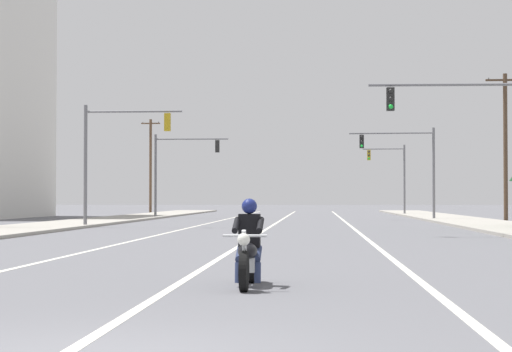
# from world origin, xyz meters

# --- Properties ---
(lane_stripe_center) EXTENTS (0.16, 100.00, 0.01)m
(lane_stripe_center) POSITION_xyz_m (-0.26, 45.00, 0.00)
(lane_stripe_center) COLOR beige
(lane_stripe_center) RESTS_ON ground
(lane_stripe_left) EXTENTS (0.16, 100.00, 0.01)m
(lane_stripe_left) POSITION_xyz_m (-4.20, 45.00, 0.00)
(lane_stripe_left) COLOR beige
(lane_stripe_left) RESTS_ON ground
(lane_stripe_right) EXTENTS (0.16, 100.00, 0.01)m
(lane_stripe_right) POSITION_xyz_m (3.91, 45.00, 0.00)
(lane_stripe_right) COLOR beige
(lane_stripe_right) RESTS_ON ground
(sidewalk_kerb_right) EXTENTS (4.40, 110.00, 0.14)m
(sidewalk_kerb_right) POSITION_xyz_m (11.31, 40.00, 0.07)
(sidewalk_kerb_right) COLOR #9E998E
(sidewalk_kerb_right) RESTS_ON ground
(sidewalk_kerb_left) EXTENTS (4.40, 110.00, 0.14)m
(sidewalk_kerb_left) POSITION_xyz_m (-11.31, 40.00, 0.07)
(sidewalk_kerb_left) COLOR #9E998E
(sidewalk_kerb_left) RESTS_ON ground
(motorcycle_with_rider) EXTENTS (0.70, 2.19, 1.46)m
(motorcycle_with_rider) POSITION_xyz_m (0.96, 6.96, 0.59)
(motorcycle_with_rider) COLOR black
(motorcycle_with_rider) RESTS_ON ground
(traffic_signal_near_right) EXTENTS (5.73, 0.45, 6.20)m
(traffic_signal_near_right) POSITION_xyz_m (8.09, 27.51, 4.15)
(traffic_signal_near_right) COLOR slate
(traffic_signal_near_right) RESTS_ON ground
(traffic_signal_near_left) EXTENTS (5.03, 0.37, 6.20)m
(traffic_signal_near_left) POSITION_xyz_m (-8.13, 37.52, 4.11)
(traffic_signal_near_left) COLOR slate
(traffic_signal_near_left) RESTS_ON ground
(traffic_signal_mid_right) EXTENTS (5.70, 0.43, 6.20)m
(traffic_signal_mid_right) POSITION_xyz_m (8.28, 53.73, 4.15)
(traffic_signal_mid_right) COLOR slate
(traffic_signal_mid_right) RESTS_ON ground
(traffic_signal_mid_left) EXTENTS (5.49, 0.37, 6.20)m
(traffic_signal_mid_left) POSITION_xyz_m (-8.15, 58.90, 4.13)
(traffic_signal_mid_left) COLOR slate
(traffic_signal_mid_left) RESTS_ON ground
(traffic_signal_far_right) EXTENTS (3.75, 0.38, 6.20)m
(traffic_signal_far_right) POSITION_xyz_m (8.86, 73.45, 4.02)
(traffic_signal_far_right) COLOR slate
(traffic_signal_far_right) RESTS_ON ground
(utility_pole_right_far) EXTENTS (2.40, 0.26, 9.23)m
(utility_pole_right_far) POSITION_xyz_m (13.84, 49.57, 4.84)
(utility_pole_right_far) COLOR #4C3828
(utility_pole_right_far) RESTS_ON ground
(utility_pole_left_far) EXTENTS (1.87, 0.26, 9.29)m
(utility_pole_left_far) POSITION_xyz_m (-14.23, 81.51, 4.83)
(utility_pole_left_far) COLOR brown
(utility_pole_left_far) RESTS_ON ground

